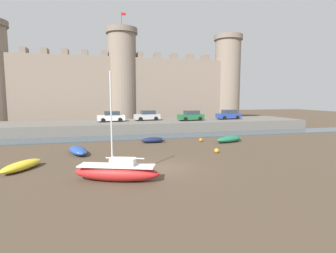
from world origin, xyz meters
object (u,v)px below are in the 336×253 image
Objects in this scene: sailboat_foreground_centre at (117,171)px; car_quay_west at (147,116)px; mooring_buoy_off_centre at (201,140)px; rowboat_near_channel_left at (22,165)px; rowboat_near_channel_right at (153,140)px; car_quay_centre_east at (191,116)px; mooring_buoy_near_shore at (217,151)px; rowboat_foreground_left at (229,139)px; car_quay_east at (111,117)px; car_quay_centre_west at (229,115)px; rowboat_midflat_left at (78,150)px.

sailboat_foreground_centre is 26.51m from car_quay_west.
rowboat_near_channel_left is at bearing -154.38° from mooring_buoy_off_centre.
car_quay_centre_east is at bearing 51.64° from rowboat_near_channel_right.
mooring_buoy_near_shore is 0.10× the size of car_quay_centre_east.
rowboat_near_channel_right is at bearing 37.70° from rowboat_near_channel_left.
car_quay_centre_east reaches higher than rowboat_foreground_left.
rowboat_near_channel_right is (4.91, 13.06, -0.27)m from sailboat_foreground_centre.
rowboat_near_channel_left is at bearing -121.19° from car_quay_west.
mooring_buoy_off_centre is 0.10× the size of car_quay_east.
mooring_buoy_off_centre is at bearing -6.63° from rowboat_near_channel_right.
mooring_buoy_off_centre is 0.94× the size of mooring_buoy_near_shore.
rowboat_near_channel_right is 6.78× the size of mooring_buoy_off_centre.
car_quay_centre_west reaches higher than mooring_buoy_near_shore.
car_quay_west is at bearing 162.90° from car_quay_centre_east.
rowboat_foreground_left is 12.56m from car_quay_centre_east.
car_quay_centre_east reaches higher than rowboat_near_channel_right.
rowboat_midflat_left is at bearing -165.60° from mooring_buoy_off_centre.
car_quay_centre_east reaches higher than rowboat_near_channel_left.
car_quay_centre_east is (2.70, 11.17, 2.07)m from mooring_buoy_off_centre.
rowboat_near_channel_left is at bearing -142.30° from rowboat_near_channel_right.
mooring_buoy_near_shore is 0.10× the size of car_quay_west.
car_quay_east is at bearing 115.61° from mooring_buoy_near_shore.
rowboat_midflat_left is (-3.04, 8.91, -0.24)m from sailboat_foreground_centre.
mooring_buoy_near_shore is at bearing -55.81° from rowboat_near_channel_right.
rowboat_near_channel_left is 18.92m from mooring_buoy_off_centre.
mooring_buoy_off_centre is at bearing -103.58° from car_quay_centre_east.
car_quay_centre_east is 1.00× the size of car_quay_east.
mooring_buoy_near_shore is (4.72, -6.95, -0.12)m from rowboat_near_channel_right.
rowboat_foreground_left is at bearing 19.03° from rowboat_near_channel_left.
rowboat_near_channel_left is 0.88× the size of car_quay_centre_west.
mooring_buoy_off_centre is 15.71m from car_quay_centre_west.
rowboat_midflat_left is at bearing 167.50° from mooring_buoy_near_shore.
sailboat_foreground_centre is 2.43× the size of rowboat_near_channel_right.
car_quay_centre_west is 19.71m from car_quay_east.
mooring_buoy_off_centre is at bearing 14.40° from rowboat_midflat_left.
car_quay_centre_west is 1.00× the size of car_quay_east.
car_quay_west is at bearing 107.12° from mooring_buoy_off_centre.
sailboat_foreground_centre is 1.62× the size of car_quay_centre_east.
rowboat_midflat_left is 19.35m from car_quay_west.
rowboat_near_channel_right is (7.96, 4.14, -0.03)m from rowboat_midflat_left.
mooring_buoy_off_centre is (10.54, 12.40, -0.40)m from sailboat_foreground_centre.
rowboat_near_channel_left is at bearing -143.03° from car_quay_centre_west.
car_quay_west is at bearing 116.27° from rowboat_foreground_left.
car_quay_centre_east is 7.09m from car_quay_west.
rowboat_foreground_left reaches higher than rowboat_midflat_left.
mooring_buoy_near_shore is 21.38m from car_quay_centre_west.
rowboat_foreground_left is 0.96× the size of rowboat_midflat_left.
sailboat_foreground_centre is 24.86m from car_quay_east.
mooring_buoy_off_centre is 6.36m from mooring_buoy_near_shore.
rowboat_near_channel_left is 0.88× the size of car_quay_east.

